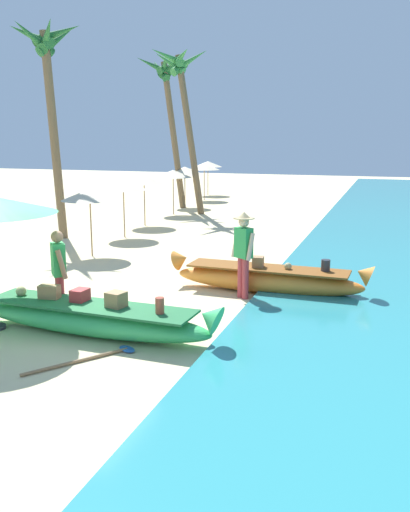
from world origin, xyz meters
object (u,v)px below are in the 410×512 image
object	(u,v)px
palm_tree_mid_cluster	(47,64)
boat_orange_midground	(267,279)
palm_tree_tall_inland	(182,82)
paddle	(94,357)
palm_tree_leaning_seaward	(167,90)
person_vendor_hatted	(243,249)
person_tourist_customer	(59,270)
boat_green_foreground	(90,317)

from	to	relation	value
palm_tree_mid_cluster	boat_orange_midground	bearing A→B (deg)	-28.71
palm_tree_tall_inland	paddle	xyz separation A→B (m)	(4.53, -16.00, -5.53)
palm_tree_leaning_seaward	paddle	world-z (taller)	palm_tree_leaning_seaward
person_vendor_hatted	person_tourist_customer	xyz separation A→B (m)	(-2.83, -2.50, -0.10)
boat_orange_midground	palm_tree_leaning_seaward	xyz separation A→B (m)	(-7.68, 13.29, 5.06)
boat_green_foreground	paddle	bearing A→B (deg)	-57.54
person_vendor_hatted	paddle	world-z (taller)	person_vendor_hatted
person_tourist_customer	palm_tree_tall_inland	distance (m)	15.54
palm_tree_leaning_seaward	paddle	distance (m)	19.53
person_tourist_customer	palm_tree_mid_cluster	xyz separation A→B (m)	(-4.97, 7.55, 4.60)
boat_orange_midground	person_vendor_hatted	world-z (taller)	person_vendor_hatted
boat_green_foreground	person_tourist_customer	size ratio (longest dim) A/B	2.87
person_vendor_hatted	palm_tree_mid_cluster	bearing A→B (deg)	147.04
palm_tree_leaning_seaward	palm_tree_mid_cluster	size ratio (longest dim) A/B	1.01
boat_orange_midground	person_tourist_customer	bearing A→B (deg)	-136.54
person_vendor_hatted	boat_orange_midground	bearing A→B (deg)	54.31
palm_tree_leaning_seaward	person_vendor_hatted	bearing A→B (deg)	-62.29
boat_orange_midground	paddle	bearing A→B (deg)	-110.94
person_vendor_hatted	palm_tree_mid_cluster	distance (m)	10.32
paddle	person_tourist_customer	bearing A→B (deg)	135.67
boat_green_foreground	person_vendor_hatted	world-z (taller)	person_vendor_hatted
person_vendor_hatted	palm_tree_mid_cluster	size ratio (longest dim) A/B	0.27
palm_tree_tall_inland	palm_tree_leaning_seaward	bearing A→B (deg)	127.91
palm_tree_tall_inland	palm_tree_leaning_seaward	distance (m)	2.32
person_tourist_customer	palm_tree_leaning_seaward	bearing A→B (deg)	105.21
boat_green_foreground	boat_orange_midground	bearing A→B (deg)	56.54
paddle	palm_tree_mid_cluster	bearing A→B (deg)	125.64
boat_orange_midground	palm_tree_leaning_seaward	world-z (taller)	palm_tree_leaning_seaward
paddle	person_vendor_hatted	bearing A→B (deg)	71.47
person_tourist_customer	paddle	xyz separation A→B (m)	(1.50, -1.47, -0.93)
boat_orange_midground	palm_tree_mid_cluster	world-z (taller)	palm_tree_mid_cluster
boat_orange_midground	boat_green_foreground	bearing A→B (deg)	-123.46
person_tourist_customer	palm_tree_leaning_seaward	xyz separation A→B (m)	(-4.45, 16.35, 4.41)
palm_tree_leaning_seaward	palm_tree_mid_cluster	distance (m)	8.82
palm_tree_mid_cluster	paddle	xyz separation A→B (m)	(6.47, -9.02, -5.53)
palm_tree_mid_cluster	paddle	world-z (taller)	palm_tree_mid_cluster
person_tourist_customer	palm_tree_tall_inland	xyz separation A→B (m)	(-3.03, 14.53, 4.60)
palm_tree_mid_cluster	person_vendor_hatted	bearing A→B (deg)	-32.96
palm_tree_mid_cluster	paddle	distance (m)	12.40
palm_tree_leaning_seaward	palm_tree_mid_cluster	bearing A→B (deg)	-93.39
palm_tree_leaning_seaward	paddle	bearing A→B (deg)	-71.55
person_vendor_hatted	palm_tree_leaning_seaward	world-z (taller)	palm_tree_leaning_seaward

